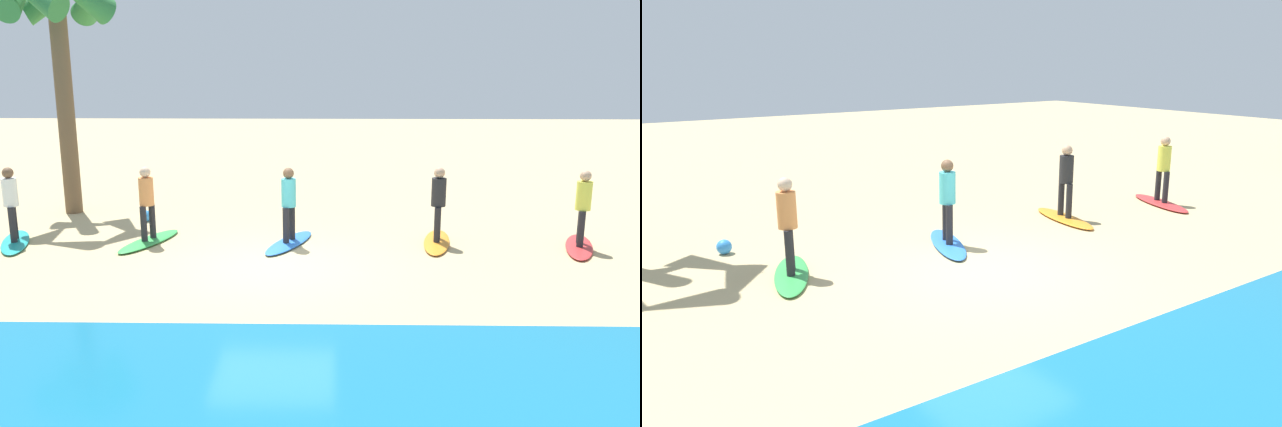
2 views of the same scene
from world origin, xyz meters
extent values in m
plane|color=tan|center=(0.00, 0.00, 0.00)|extent=(60.00, 60.00, 0.00)
ellipsoid|color=red|center=(-6.55, -1.42, 0.04)|extent=(1.17, 2.17, 0.09)
cylinder|color=#232328|center=(-6.51, -1.27, 0.48)|extent=(0.14, 0.14, 0.78)
cylinder|color=#232328|center=(-6.60, -1.57, 0.48)|extent=(0.14, 0.14, 0.78)
cylinder|color=#E0E04C|center=(-6.55, -1.42, 1.18)|extent=(0.32, 0.32, 0.62)
sphere|color=tan|center=(-6.55, -1.42, 1.61)|extent=(0.24, 0.24, 0.24)
ellipsoid|color=orange|center=(-3.51, -1.73, 0.04)|extent=(0.93, 2.17, 0.09)
cylinder|color=#232328|center=(-3.48, -1.57, 0.48)|extent=(0.14, 0.14, 0.78)
cylinder|color=#232328|center=(-3.54, -1.88, 0.48)|extent=(0.14, 0.14, 0.78)
cylinder|color=#262628|center=(-3.51, -1.73, 1.18)|extent=(0.32, 0.32, 0.62)
sphere|color=tan|center=(-3.51, -1.73, 1.61)|extent=(0.24, 0.24, 0.24)
ellipsoid|color=blue|center=(-0.23, -1.61, 0.04)|extent=(1.28, 2.16, 0.09)
cylinder|color=#232328|center=(-0.17, -1.46, 0.48)|extent=(0.14, 0.14, 0.78)
cylinder|color=#232328|center=(-0.28, -1.76, 0.48)|extent=(0.14, 0.14, 0.78)
cylinder|color=#4CC6D1|center=(-0.23, -1.61, 1.18)|extent=(0.32, 0.32, 0.62)
sphere|color=brown|center=(-0.23, -1.61, 1.61)|extent=(0.24, 0.24, 0.24)
ellipsoid|color=green|center=(2.92, -1.67, 0.04)|extent=(1.26, 2.16, 0.09)
cylinder|color=#232328|center=(2.97, -1.52, 0.48)|extent=(0.14, 0.14, 0.78)
cylinder|color=#232328|center=(2.86, -1.82, 0.48)|extent=(0.14, 0.14, 0.78)
cylinder|color=#E58C4C|center=(2.92, -1.67, 1.18)|extent=(0.32, 0.32, 0.62)
sphere|color=beige|center=(2.92, -1.67, 1.61)|extent=(0.24, 0.24, 0.24)
ellipsoid|color=teal|center=(5.88, -1.53, 0.04)|extent=(1.23, 2.17, 0.09)
cylinder|color=#232328|center=(5.83, -1.38, 0.48)|extent=(0.14, 0.14, 0.78)
cylinder|color=#232328|center=(5.93, -1.68, 0.48)|extent=(0.14, 0.14, 0.78)
cylinder|color=white|center=(5.88, -1.53, 1.18)|extent=(0.32, 0.32, 0.62)
sphere|color=brown|center=(5.88, -1.53, 1.61)|extent=(0.24, 0.24, 0.24)
cylinder|color=brown|center=(5.70, -4.58, 2.64)|extent=(0.44, 0.44, 5.27)
sphere|color=#338CE5|center=(3.52, -3.61, 0.14)|extent=(0.28, 0.28, 0.28)
camera|label=1|loc=(-1.20, 12.74, 4.19)|focal=37.81mm
camera|label=2|loc=(6.12, 7.99, 3.65)|focal=34.24mm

